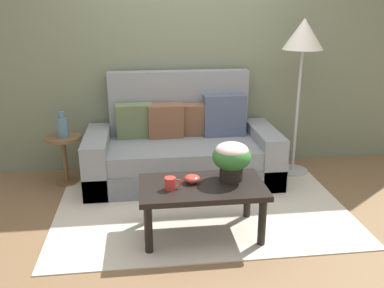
{
  "coord_description": "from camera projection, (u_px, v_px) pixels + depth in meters",
  "views": [
    {
      "loc": [
        -0.51,
        -3.39,
        1.82
      ],
      "look_at": [
        -0.08,
        0.14,
        0.6
      ],
      "focal_mm": 38.55,
      "sensor_mm": 36.0,
      "label": 1
    }
  ],
  "objects": [
    {
      "name": "coffee_mug",
      "position": [
        171.0,
        183.0,
        3.21
      ],
      "size": [
        0.13,
        0.09,
        0.1
      ],
      "color": "red",
      "rests_on": "coffee_table"
    },
    {
      "name": "table_vase",
      "position": [
        62.0,
        127.0,
        4.2
      ],
      "size": [
        0.11,
        0.11,
        0.27
      ],
      "color": "slate",
      "rests_on": "side_table"
    },
    {
      "name": "coffee_table",
      "position": [
        202.0,
        192.0,
        3.32
      ],
      "size": [
        1.01,
        0.58,
        0.45
      ],
      "color": "black",
      "rests_on": "ground"
    },
    {
      "name": "floor_lamp",
      "position": [
        303.0,
        44.0,
        4.25
      ],
      "size": [
        0.42,
        0.42,
        1.69
      ],
      "color": "#B2B2B7",
      "rests_on": "ground"
    },
    {
      "name": "snack_bowl",
      "position": [
        192.0,
        179.0,
        3.32
      ],
      "size": [
        0.13,
        0.13,
        0.07
      ],
      "color": "#B2382D",
      "rests_on": "coffee_table"
    },
    {
      "name": "ground_plane",
      "position": [
        202.0,
        210.0,
        3.83
      ],
      "size": [
        14.0,
        14.0,
        0.0
      ],
      "primitive_type": "plane",
      "color": "brown"
    },
    {
      "name": "wall_back",
      "position": [
        187.0,
        42.0,
        4.54
      ],
      "size": [
        6.4,
        0.12,
        2.84
      ],
      "primitive_type": "cube",
      "color": "slate",
      "rests_on": "ground"
    },
    {
      "name": "potted_plant",
      "position": [
        232.0,
        157.0,
        3.34
      ],
      "size": [
        0.32,
        0.32,
        0.32
      ],
      "color": "black",
      "rests_on": "coffee_table"
    },
    {
      "name": "couch",
      "position": [
        182.0,
        149.0,
        4.44
      ],
      "size": [
        2.01,
        0.9,
        1.13
      ],
      "color": "slate",
      "rests_on": "ground"
    },
    {
      "name": "area_rug",
      "position": [
        202.0,
        210.0,
        3.82
      ],
      "size": [
        2.67,
        1.66,
        0.01
      ],
      "primitive_type": "cube",
      "color": "beige",
      "rests_on": "ground"
    },
    {
      "name": "side_table",
      "position": [
        64.0,
        151.0,
        4.3
      ],
      "size": [
        0.37,
        0.37,
        0.52
      ],
      "color": "brown",
      "rests_on": "ground"
    }
  ]
}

